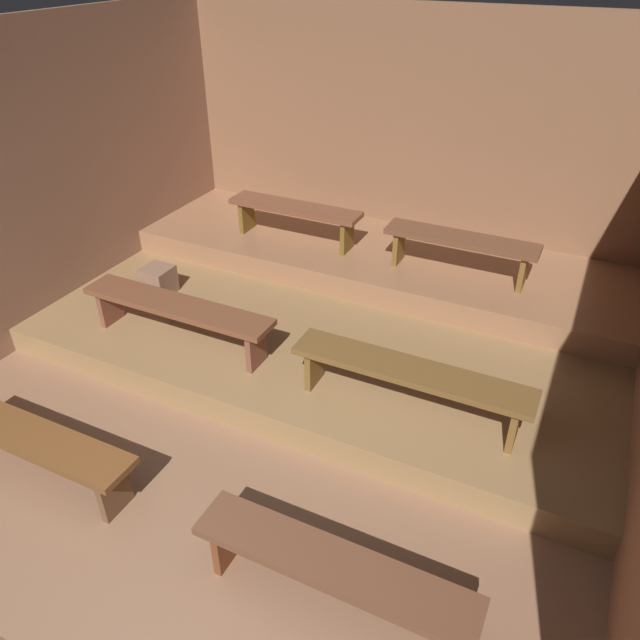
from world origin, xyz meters
The scene contains 12 objects.
ground centered at (0.00, 2.48, -0.04)m, with size 6.01×5.77×0.08m, color #8C6348.
wall_back centered at (0.00, 5.00, 1.38)m, with size 6.01×0.06×2.77m, color brown.
wall_left centered at (-2.63, 2.48, 1.38)m, with size 0.06×5.77×2.77m, color #8A5F49.
platform_lower centered at (0.00, 3.29, 0.12)m, with size 5.21×3.37×0.24m, color olive.
platform_middle centered at (0.00, 4.21, 0.35)m, with size 5.21×1.52×0.24m, color #986847.
bench_floor_left centered at (-1.15, 0.58, 0.33)m, with size 1.65×0.32×0.40m.
bench_floor_right centered at (1.15, 0.58, 0.33)m, with size 1.65×0.32×0.40m.
bench_lower_left centered at (-1.05, 2.13, 0.57)m, with size 1.81×0.32×0.40m.
bench_lower_right centered at (1.05, 2.13, 0.57)m, with size 1.81×0.32×0.40m.
bench_middle_left centered at (-0.90, 4.02, 0.79)m, with size 1.47×0.32×0.40m.
bench_middle_right centered at (0.90, 4.02, 0.79)m, with size 1.47×0.32×0.40m.
wooden_crate_lower centered at (-1.79, 2.75, 0.38)m, with size 0.28×0.28×0.28m, color #85624C.
Camera 1 is at (2.00, -1.33, 3.29)m, focal length 34.07 mm.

